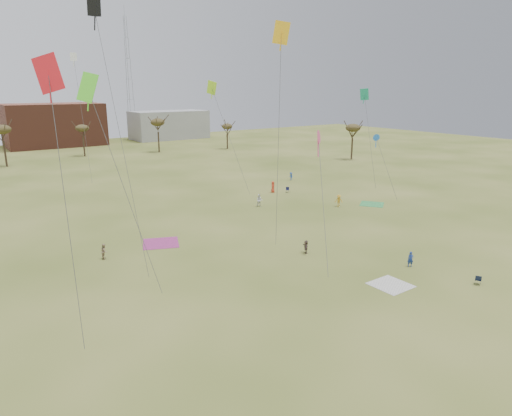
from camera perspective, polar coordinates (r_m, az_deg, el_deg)
ground at (r=36.57m, az=11.20°, el=-12.39°), size 260.00×260.00×0.00m
flyer_near_right at (r=45.93m, az=18.84°, el=-6.11°), size 0.64×0.63×1.49m
spectator_fore_b at (r=47.85m, az=-18.52°, el=-5.18°), size 0.86×0.94×1.56m
spectator_fore_c at (r=47.15m, az=6.29°, el=-4.86°), size 1.01×1.33×1.40m
flyer_mid_b at (r=66.04m, az=10.36°, el=0.92°), size 1.23×1.26×1.73m
spectator_mid_e at (r=64.91m, az=0.44°, el=0.96°), size 1.10×1.05×1.79m
flyer_far_b at (r=73.75m, az=2.13°, el=2.67°), size 1.04×1.04×1.83m
flyer_far_c at (r=83.84m, az=4.40°, el=4.01°), size 0.61×0.97×1.44m
blanket_cream at (r=41.57m, az=16.56°, el=-9.27°), size 3.11×3.11×0.03m
blanket_plum at (r=51.08m, az=-11.87°, el=-4.35°), size 4.96×4.96×0.03m
blanket_olive at (r=68.51m, az=14.36°, el=0.46°), size 4.57×4.57×0.03m
camp_chair_center at (r=44.39m, az=26.12°, el=-8.29°), size 0.72×0.70×0.87m
camp_chair_right at (r=73.97m, az=3.98°, el=2.16°), size 0.73×0.74×0.87m
kites_aloft at (r=55.85m, az=-13.81°, el=16.43°), size 57.91×69.04×22.57m
tree_line at (r=103.72m, az=-23.63°, el=8.48°), size 117.44×49.32×8.91m
building_brick at (r=145.28m, az=-24.03°, el=9.53°), size 26.00×16.00×12.00m
building_grey at (r=154.39m, az=-10.86°, el=10.23°), size 24.00×12.00×9.00m
radio_tower at (r=156.60m, az=-15.69°, el=15.41°), size 1.51×1.72×41.00m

